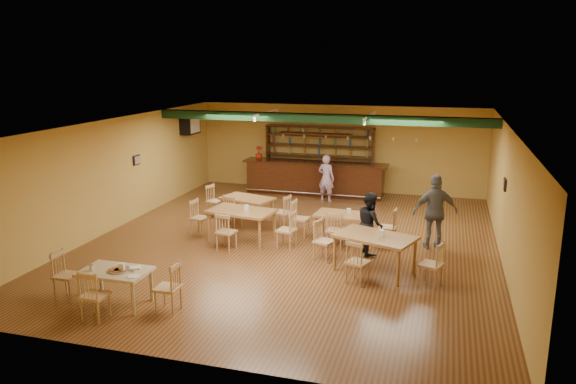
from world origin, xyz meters
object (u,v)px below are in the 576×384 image
(dining_table_a, at_px, (247,210))
(dining_table_d, at_px, (374,254))
(patron_right_a, at_px, (370,223))
(bar_counter, at_px, (315,178))
(dining_table_b, at_px, (343,227))
(patron_bar, at_px, (326,178))
(near_table, at_px, (116,287))
(dining_table_c, at_px, (242,226))

(dining_table_a, xyz_separation_m, dining_table_d, (3.98, -2.84, 0.06))
(dining_table_a, height_order, patron_right_a, patron_right_a)
(bar_counter, bearing_deg, dining_table_b, -68.36)
(patron_right_a, bearing_deg, dining_table_d, 168.14)
(bar_counter, distance_m, patron_bar, 1.02)
(dining_table_a, height_order, near_table, dining_table_a)
(dining_table_d, bearing_deg, patron_bar, 131.44)
(patron_bar, height_order, patron_right_a, patron_bar)
(patron_bar, bearing_deg, dining_table_b, 123.17)
(bar_counter, height_order, dining_table_a, bar_counter)
(dining_table_c, distance_m, near_table, 4.29)
(near_table, bearing_deg, patron_bar, 76.27)
(dining_table_a, relative_size, near_table, 1.13)
(bar_counter, bearing_deg, near_table, -99.27)
(patron_bar, bearing_deg, dining_table_a, 75.71)
(dining_table_b, bearing_deg, patron_right_a, -40.94)
(dining_table_b, xyz_separation_m, near_table, (-3.41, -4.98, -0.01))
(dining_table_a, bearing_deg, bar_counter, 89.57)
(dining_table_b, height_order, patron_bar, patron_bar)
(bar_counter, relative_size, dining_table_a, 3.44)
(dining_table_d, relative_size, patron_bar, 1.08)
(dining_table_c, bearing_deg, bar_counter, 92.56)
(dining_table_c, distance_m, patron_bar, 4.77)
(dining_table_a, bearing_deg, patron_right_a, -8.52)
(dining_table_a, relative_size, dining_table_b, 1.03)
(bar_counter, distance_m, dining_table_b, 4.99)
(dining_table_c, relative_size, near_table, 1.29)
(bar_counter, relative_size, patron_right_a, 3.31)
(bar_counter, height_order, near_table, bar_counter)
(patron_right_a, bearing_deg, dining_table_a, 41.55)
(dining_table_b, relative_size, dining_table_d, 0.84)
(dining_table_c, bearing_deg, near_table, -93.57)
(patron_bar, bearing_deg, bar_counter, -40.48)
(dining_table_a, height_order, dining_table_c, dining_table_c)
(dining_table_a, xyz_separation_m, dining_table_c, (0.45, -1.64, 0.05))
(bar_counter, relative_size, dining_table_d, 2.96)
(dining_table_c, relative_size, patron_bar, 1.06)
(patron_bar, bearing_deg, dining_table_d, 126.69)
(patron_bar, bearing_deg, dining_table_c, 90.20)
(dining_table_b, bearing_deg, bar_counter, 115.70)
(dining_table_a, distance_m, dining_table_d, 4.89)
(near_table, bearing_deg, dining_table_c, 77.26)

